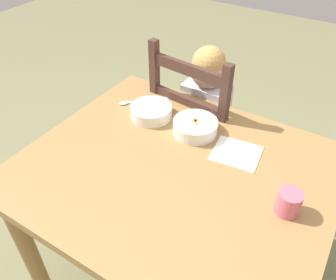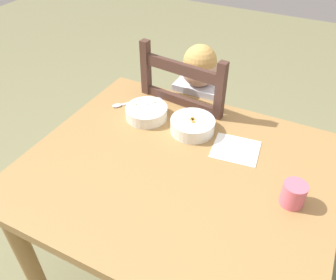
% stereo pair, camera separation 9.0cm
% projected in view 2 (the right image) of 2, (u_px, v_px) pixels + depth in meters
% --- Properties ---
extents(ground_plane, '(8.00, 8.00, 0.00)m').
position_uv_depth(ground_plane, '(175.00, 273.00, 1.72)').
color(ground_plane, '#7B7953').
extents(dining_table, '(1.11, 0.94, 0.74)m').
position_uv_depth(dining_table, '(177.00, 187.00, 1.32)').
color(dining_table, '#9E7643').
rests_on(dining_table, ground).
extents(dining_chair, '(0.47, 0.47, 1.00)m').
position_uv_depth(dining_chair, '(193.00, 134.00, 1.83)').
color(dining_chair, '#482E25').
rests_on(dining_chair, ground).
extents(child_figure, '(0.32, 0.31, 0.96)m').
position_uv_depth(child_figure, '(195.00, 109.00, 1.72)').
color(child_figure, silver).
rests_on(child_figure, ground).
extents(bowl_of_peas, '(0.18, 0.18, 0.05)m').
position_uv_depth(bowl_of_peas, '(147.00, 112.00, 1.48)').
color(bowl_of_peas, white).
rests_on(bowl_of_peas, dining_table).
extents(bowl_of_carrots, '(0.18, 0.18, 0.06)m').
position_uv_depth(bowl_of_carrots, '(193.00, 125.00, 1.40)').
color(bowl_of_carrots, white).
rests_on(bowl_of_carrots, dining_table).
extents(spoon, '(0.10, 0.12, 0.01)m').
position_uv_depth(spoon, '(121.00, 105.00, 1.56)').
color(spoon, silver).
rests_on(spoon, dining_table).
extents(drinking_cup, '(0.08, 0.08, 0.08)m').
position_uv_depth(drinking_cup, '(293.00, 194.00, 1.09)').
color(drinking_cup, '#DB6278').
rests_on(drinking_cup, dining_table).
extents(paper_napkin, '(0.19, 0.18, 0.00)m').
position_uv_depth(paper_napkin, '(236.00, 149.00, 1.32)').
color(paper_napkin, white).
rests_on(paper_napkin, dining_table).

